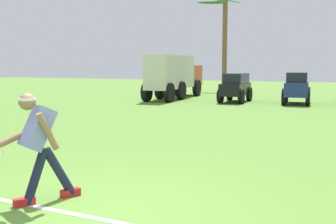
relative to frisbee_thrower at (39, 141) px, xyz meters
The scene contains 7 objects.
ground_plane 1.10m from the frisbee_thrower, 11.56° to the right, with size 80.00×80.00×0.00m, color #5A8634.
field_line_paint 1.10m from the frisbee_thrower, 13.58° to the right, with size 18.11×0.09×0.01m, color white.
frisbee_thrower is the anchor object (origin of this frame).
parked_car_slot_a 15.25m from the frisbee_thrower, 95.69° to the left, with size 1.18×2.42×1.34m.
parked_car_slot_b 15.38m from the frisbee_thrower, 85.41° to the left, with size 1.36×2.43×1.40m.
box_truck 16.66m from the frisbee_thrower, 107.25° to the left, with size 1.63×5.95×2.20m.
palm_tree_far_left 24.14m from the frisbee_thrower, 100.96° to the left, with size 3.13×3.27×6.31m.
Camera 1 is at (2.86, -3.94, 1.75)m, focal length 45.00 mm.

